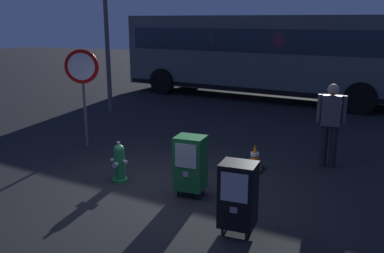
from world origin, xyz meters
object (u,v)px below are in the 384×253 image
object	(u,v)px
newspaper_box_secondary	(238,195)
stop_sign	(83,78)
fire_hydrant	(119,163)
newspaper_box_primary	(190,163)
pedestrian	(331,121)
traffic_cone	(255,157)
bus_near	(264,52)

from	to	relation	value
newspaper_box_secondary	stop_sign	size ratio (longest dim) A/B	0.46
fire_hydrant	newspaper_box_secondary	distance (m)	2.74
newspaper_box_primary	stop_sign	size ratio (longest dim) A/B	0.46
pedestrian	traffic_cone	size ratio (longest dim) A/B	3.15
traffic_cone	bus_near	world-z (taller)	bus_near
fire_hydrant	traffic_cone	distance (m)	2.60
newspaper_box_primary	stop_sign	bearing A→B (deg)	152.39
newspaper_box_secondary	stop_sign	bearing A→B (deg)	148.35
stop_sign	pedestrian	world-z (taller)	stop_sign
fire_hydrant	stop_sign	world-z (taller)	stop_sign
fire_hydrant	stop_sign	size ratio (longest dim) A/B	0.33
stop_sign	bus_near	xyz separation A→B (m)	(2.42, 7.76, 0.11)
pedestrian	newspaper_box_secondary	bearing A→B (deg)	-106.17
fire_hydrant	bus_near	distance (m)	9.48
traffic_cone	bus_near	bearing A→B (deg)	101.32
fire_hydrant	bus_near	size ratio (longest dim) A/B	0.07
newspaper_box_secondary	bus_near	size ratio (longest dim) A/B	0.09
stop_sign	newspaper_box_secondary	bearing A→B (deg)	-31.65
newspaper_box_secondary	pedestrian	xyz separation A→B (m)	(0.95, 3.29, 0.38)
newspaper_box_primary	stop_sign	xyz separation A→B (m)	(-3.28, 1.72, 1.03)
newspaper_box_secondary	bus_near	distance (m)	10.69
fire_hydrant	bus_near	xyz separation A→B (m)	(0.57, 9.37, 1.36)
traffic_cone	newspaper_box_secondary	bearing A→B (deg)	-82.00
bus_near	newspaper_box_primary	bearing A→B (deg)	-76.48
newspaper_box_primary	newspaper_box_secondary	world-z (taller)	same
pedestrian	bus_near	world-z (taller)	bus_near
fire_hydrant	newspaper_box_primary	distance (m)	1.45
newspaper_box_secondary	bus_near	world-z (taller)	bus_near
stop_sign	traffic_cone	xyz separation A→B (m)	(4.00, -0.14, -1.34)
newspaper_box_secondary	traffic_cone	distance (m)	2.59
newspaper_box_secondary	fire_hydrant	bearing A→B (deg)	156.68
fire_hydrant	traffic_cone	bearing A→B (deg)	34.21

